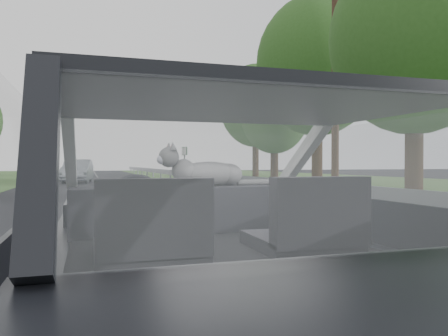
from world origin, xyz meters
TOP-DOWN VIEW (x-y plane):
  - subject_car at (0.00, 0.00)m, footprint 1.80×4.00m
  - dashboard at (0.00, 0.62)m, footprint 1.58×0.45m
  - driver_seat at (-0.40, -0.29)m, footprint 0.50×0.72m
  - passenger_seat at (0.40, -0.29)m, footprint 0.50×0.72m
  - steering_wheel at (-0.40, 0.33)m, footprint 0.36×0.36m
  - cat at (0.12, 0.61)m, footprint 0.68×0.33m
  - guardrail at (4.30, 10.00)m, footprint 0.05×90.00m
  - other_car at (-1.32, 25.34)m, footprint 2.07×4.39m
  - highway_sign at (5.20, 25.28)m, footprint 0.24×0.89m
  - utility_pole at (8.13, 12.07)m, footprint 0.36×0.36m
  - tree_0 at (8.35, 8.19)m, footprint 5.71×5.71m
  - tree_1 at (10.53, 17.71)m, footprint 7.69×7.69m
  - tree_2 at (10.43, 22.89)m, footprint 5.46×5.46m
  - tree_3 at (13.20, 33.19)m, footprint 7.14×7.14m

SIDE VIEW (x-z plane):
  - guardrail at x=4.30m, z-range 0.42..0.74m
  - other_car at x=-1.32m, z-range 0.00..1.40m
  - subject_car at x=0.00m, z-range 0.00..1.45m
  - dashboard at x=0.00m, z-range 0.70..1.00m
  - driver_seat at x=-0.40m, z-range 0.67..1.09m
  - passenger_seat at x=0.40m, z-range 0.67..1.09m
  - steering_wheel at x=-0.40m, z-range 0.90..0.94m
  - cat at x=0.12m, z-range 0.95..1.24m
  - highway_sign at x=5.20m, z-range 0.00..2.21m
  - tree_2 at x=10.43m, z-range 0.00..6.50m
  - tree_0 at x=8.35m, z-range 0.00..7.35m
  - utility_pole at x=8.13m, z-range 0.00..8.50m
  - tree_3 at x=13.20m, z-range 0.00..9.50m
  - tree_1 at x=10.53m, z-range 0.00..9.50m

